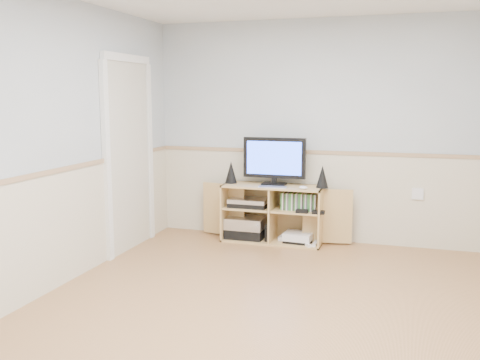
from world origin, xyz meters
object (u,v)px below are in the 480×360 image
monitor (274,159)px  game_consoles (297,238)px  keyboard (272,187)px  media_cabinet (274,212)px

monitor → game_consoles: bearing=-11.7°
monitor → game_consoles: 0.92m
keyboard → game_consoles: keyboard is taller
media_cabinet → monitor: 0.61m
media_cabinet → keyboard: keyboard is taller
keyboard → media_cabinet: bearing=91.6°
keyboard → game_consoles: size_ratio=0.68×
media_cabinet → keyboard: bearing=-81.9°
game_consoles → monitor: bearing=168.3°
media_cabinet → monitor: monitor is taller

